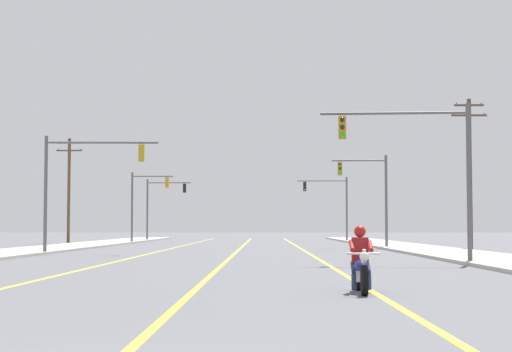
# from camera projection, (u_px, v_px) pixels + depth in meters

# --- Properties ---
(lane_stripe_center) EXTENTS (0.16, 100.00, 0.01)m
(lane_stripe_center) POSITION_uv_depth(u_px,v_px,m) (239.00, 250.00, 52.00)
(lane_stripe_center) COLOR yellow
(lane_stripe_center) RESTS_ON ground
(lane_stripe_left) EXTENTS (0.16, 100.00, 0.01)m
(lane_stripe_left) POSITION_uv_depth(u_px,v_px,m) (166.00, 250.00, 52.04)
(lane_stripe_left) COLOR yellow
(lane_stripe_left) RESTS_ON ground
(lane_stripe_right) EXTENTS (0.16, 100.00, 0.01)m
(lane_stripe_right) POSITION_uv_depth(u_px,v_px,m) (303.00, 250.00, 51.96)
(lane_stripe_right) COLOR yellow
(lane_stripe_right) RESTS_ON ground
(sidewalk_kerb_right) EXTENTS (4.40, 110.00, 0.14)m
(sidewalk_kerb_right) POSITION_uv_depth(u_px,v_px,m) (437.00, 251.00, 46.91)
(sidewalk_kerb_right) COLOR #ADA89E
(sidewalk_kerb_right) RESTS_ON ground
(sidewalk_kerb_left) EXTENTS (4.40, 110.00, 0.14)m
(sidewalk_kerb_left) POSITION_uv_depth(u_px,v_px,m) (26.00, 251.00, 47.13)
(sidewalk_kerb_left) COLOR #ADA89E
(sidewalk_kerb_left) RESTS_ON ground
(motorcycle_with_rider) EXTENTS (0.70, 2.19, 1.46)m
(motorcycle_with_rider) POSITION_uv_depth(u_px,v_px,m) (361.00, 266.00, 18.38)
(motorcycle_with_rider) COLOR black
(motorcycle_with_rider) RESTS_ON ground
(traffic_signal_near_right) EXTENTS (5.79, 0.54, 6.20)m
(traffic_signal_near_right) POSITION_uv_depth(u_px,v_px,m) (424.00, 156.00, 32.73)
(traffic_signal_near_right) COLOR #56565B
(traffic_signal_near_right) RESTS_ON ground
(traffic_signal_near_left) EXTENTS (5.97, 0.48, 6.20)m
(traffic_signal_near_left) POSITION_uv_depth(u_px,v_px,m) (79.00, 175.00, 44.34)
(traffic_signal_near_left) COLOR #56565B
(traffic_signal_near_left) RESTS_ON ground
(traffic_signal_mid_right) EXTENTS (3.70, 0.37, 6.20)m
(traffic_signal_mid_right) POSITION_uv_depth(u_px,v_px,m) (371.00, 188.00, 56.33)
(traffic_signal_mid_right) COLOR #56565B
(traffic_signal_mid_right) RESTS_ON ground
(traffic_signal_mid_left) EXTENTS (3.71, 0.37, 6.20)m
(traffic_signal_mid_left) POSITION_uv_depth(u_px,v_px,m) (144.00, 197.00, 74.18)
(traffic_signal_mid_left) COLOR #56565B
(traffic_signal_mid_left) RESTS_ON ground
(traffic_signal_far_right) EXTENTS (4.83, 0.37, 6.20)m
(traffic_signal_far_right) POSITION_uv_depth(u_px,v_px,m) (332.00, 199.00, 81.44)
(traffic_signal_far_right) COLOR #56565B
(traffic_signal_far_right) RESTS_ON ground
(traffic_signal_far_left) EXTENTS (4.52, 0.39, 6.20)m
(traffic_signal_far_left) POSITION_uv_depth(u_px,v_px,m) (160.00, 200.00, 85.15)
(traffic_signal_far_left) COLOR #56565B
(traffic_signal_far_left) RESTS_ON ground
(utility_pole_right_far) EXTENTS (2.25, 0.26, 9.54)m
(utility_pole_right_far) POSITION_uv_depth(u_px,v_px,m) (470.00, 168.00, 53.47)
(utility_pole_right_far) COLOR brown
(utility_pole_right_far) RESTS_ON ground
(utility_pole_left_far) EXTENTS (2.23, 0.26, 9.02)m
(utility_pole_left_far) POSITION_uv_depth(u_px,v_px,m) (69.00, 186.00, 72.50)
(utility_pole_left_far) COLOR brown
(utility_pole_left_far) RESTS_ON ground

